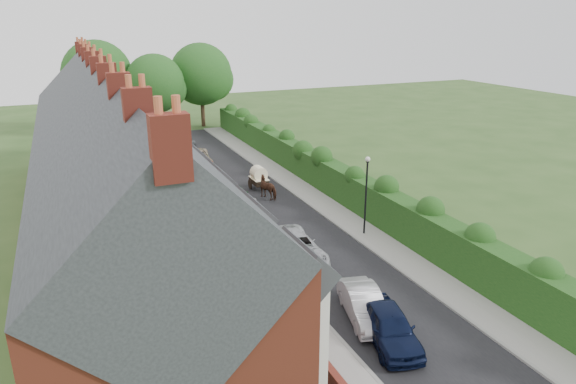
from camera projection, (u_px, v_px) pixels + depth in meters
name	position (u px, v px, depth m)	size (l,w,h in m)	color
ground	(349.00, 272.00, 27.97)	(140.00, 140.00, 0.00)	#2D4C1E
road	(267.00, 208.00, 37.31)	(6.00, 58.00, 0.02)	black
pavement_hedge_side	(317.00, 200.00, 38.86)	(2.20, 58.00, 0.12)	gray
pavement_house_side	(216.00, 215.00, 35.83)	(1.70, 58.00, 0.12)	gray
kerb_hedge_side	(305.00, 202.00, 38.46)	(0.18, 58.00, 0.13)	gray
kerb_house_side	(227.00, 213.00, 36.13)	(0.18, 58.00, 0.13)	gray
hedge	(339.00, 178.00, 39.04)	(2.10, 58.00, 2.85)	#133B12
terrace_row	(113.00, 169.00, 31.05)	(9.05, 40.50, 11.50)	brown
garden_wall_row	(205.00, 217.00, 34.45)	(0.35, 40.35, 1.10)	maroon
lamppost	(366.00, 186.00, 31.67)	(0.32, 0.32, 5.16)	black
tree_far_left	(158.00, 85.00, 59.86)	(7.14, 6.80, 9.29)	#332316
tree_far_right	(204.00, 76.00, 63.69)	(7.98, 7.60, 10.31)	#332316
tree_far_back	(101.00, 77.00, 59.91)	(8.40, 8.00, 10.82)	#332316
car_navy	(389.00, 326.00, 21.71)	(1.80, 4.48, 1.53)	black
car_silver_a	(364.00, 304.00, 23.45)	(1.50, 4.29, 1.41)	#B4B4B9
car_silver_b	(294.00, 248.00, 29.00)	(2.65, 5.74, 1.59)	#B6B8BE
car_white	(253.00, 223.00, 32.65)	(2.15, 5.28, 1.53)	silver
car_green	(234.00, 195.00, 37.70)	(1.80, 4.48, 1.53)	#113A1B
car_red	(206.00, 170.00, 44.53)	(1.34, 3.85, 1.27)	maroon
car_beige	(196.00, 159.00, 47.41)	(2.61, 5.65, 1.57)	tan
car_grey	(182.00, 139.00, 55.70)	(1.79, 4.39, 1.27)	#56585D
horse	(269.00, 187.00, 39.16)	(0.92, 2.01, 1.70)	#47281A
horse_cart	(259.00, 176.00, 40.95)	(1.23, 2.71, 1.95)	black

